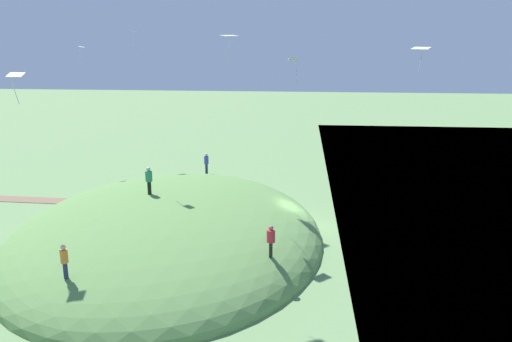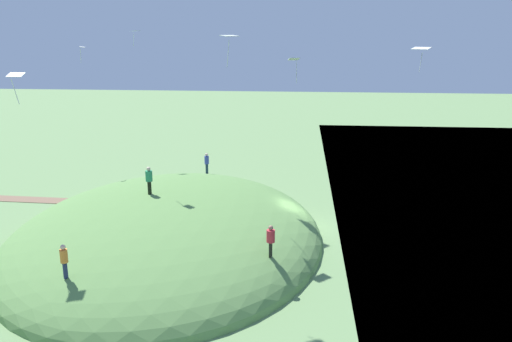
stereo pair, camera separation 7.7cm
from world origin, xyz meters
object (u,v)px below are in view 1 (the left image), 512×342
Objects in this scene: kite_2 at (229,37)px; kite_8 at (16,77)px; person_near_shore at (149,177)px; kite_6 at (421,49)px; kite_4 at (81,48)px; kite_3 at (134,32)px; kite_11 at (294,61)px; person_watching_kites at (271,237)px; person_on_hilltop at (64,257)px; person_walking_path at (206,161)px.

kite_2 is 12.53m from kite_8.
kite_6 reaches higher than person_near_shore.
kite_3 is at bearing -147.71° from kite_4.
kite_6 is 8.01m from kite_11.
kite_8 reaches higher than person_watching_kites.
person_on_hilltop is 0.98× the size of person_watching_kites.
person_near_shore is 10.62m from person_watching_kites.
person_watching_kites is (-8.35, 6.43, -1.27)m from person_near_shore.
kite_3 reaches higher than kite_4.
person_walking_path is at bearing -175.92° from person_near_shore.
kite_2 is 1.49× the size of kite_4.
person_watching_kites is 10.66m from kite_11.
person_near_shore is 1.40× the size of kite_4.
kite_8 is at bearing 89.06° from kite_3.
kite_3 reaches higher than kite_2.
kite_3 is at bearing 44.39° from person_watching_kites.
kite_2 reaches higher than kite_4.
person_near_shore is 0.94× the size of kite_2.
kite_2 reaches higher than person_walking_path.
kite_8 is (-3.46, 16.72, -0.78)m from kite_4.
kite_4 is (13.42, -9.32, -1.04)m from kite_2.
kite_2 reaches higher than kite_6.
kite_8 is at bearing 22.92° from kite_11.
kite_2 is at bearing 33.22° from person_watching_kites.
kite_11 is (-1.00, -5.96, 8.78)m from person_watching_kites.
person_on_hilltop is (1.28, 10.09, -1.09)m from person_near_shore.
kite_3 is 0.81× the size of kite_8.
person_watching_kites is 0.91× the size of kite_2.
kite_6 reaches higher than person_watching_kites.
kite_3 is at bearing 25.37° from person_on_hilltop.
person_near_shore is 1.06× the size of person_walking_path.
person_near_shore is 12.00m from kite_11.
kite_6 is (-25.22, 8.83, 0.35)m from kite_4.
person_near_shore is 9.61m from person_walking_path.
kite_4 is at bearing -124.69° from person_near_shore.
person_near_shore is at bearing -126.15° from kite_8.
kite_6 is (-17.09, -1.49, 8.15)m from person_near_shore.
person_walking_path is (-3.43, -19.38, -0.11)m from person_on_hilltop.
person_walking_path is (6.21, -15.72, 0.08)m from person_watching_kites.
person_walking_path is 1.08× the size of kite_8.
person_watching_kites is (-9.63, -3.66, -0.18)m from person_on_hilltop.
kite_8 reaches higher than person_on_hilltop.
kite_8 is (9.96, 7.39, -1.82)m from kite_2.
kite_4 is at bearing 36.23° from person_on_hilltop.
kite_3 is 0.86× the size of kite_6.
person_near_shore is at bearing 128.22° from kite_4.
kite_2 is (-3.14, 8.29, 10.04)m from person_walking_path.
person_on_hilltop is at bearing 97.69° from kite_3.
kite_6 reaches higher than kite_4.
person_watching_kites is 1.36× the size of kite_3.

